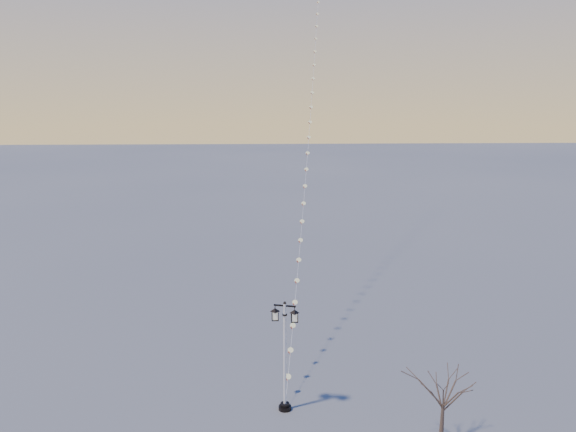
{
  "coord_description": "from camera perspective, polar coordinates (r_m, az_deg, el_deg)",
  "views": [
    {
      "loc": [
        -1.48,
        -21.39,
        14.46
      ],
      "look_at": [
        -0.24,
        7.6,
        8.11
      ],
      "focal_mm": 34.12,
      "sensor_mm": 36.0,
      "label": 1
    }
  ],
  "objects": [
    {
      "name": "street_lamp",
      "position": [
        25.95,
        -0.33,
        -13.88
      ],
      "size": [
        1.35,
        0.7,
        5.41
      ],
      "rotation": [
        0.0,
        0.0,
        -0.25
      ],
      "color": "black",
      "rests_on": "ground"
    },
    {
      "name": "bare_tree",
      "position": [
        24.75,
        15.93,
        -17.36
      ],
      "size": [
        2.08,
        2.08,
        3.44
      ],
      "rotation": [
        0.0,
        0.0,
        -0.26
      ],
      "color": "#49372A",
      "rests_on": "ground"
    },
    {
      "name": "kite_train",
      "position": [
        42.89,
        2.39,
        13.56
      ],
      "size": [
        5.99,
        39.47,
        30.96
      ],
      "rotation": [
        0.0,
        0.0,
        0.31
      ],
      "color": "black",
      "rests_on": "ground"
    }
  ]
}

